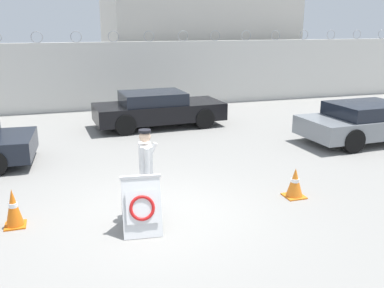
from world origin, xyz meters
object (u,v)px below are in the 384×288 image
traffic_cone_near (13,208)px  traffic_cone_mid (295,183)px  parked_car_far_side (370,122)px  barricade_sign (141,204)px  parked_car_rear_sedan (158,109)px  security_guard (146,169)px

traffic_cone_near → traffic_cone_mid: 5.65m
traffic_cone_mid → parked_car_far_side: 5.71m
traffic_cone_mid → traffic_cone_near: bearing=176.7°
barricade_sign → parked_car_rear_sedan: 8.12m
traffic_cone_near → barricade_sign: bearing=-20.9°
parked_car_far_side → traffic_cone_near: bearing=-166.1°
parked_car_far_side → security_guard: bearing=-159.9°
security_guard → parked_car_far_side: (7.84, 3.26, -0.32)m
security_guard → traffic_cone_near: bearing=89.5°
traffic_cone_near → security_guard: bearing=-5.9°
traffic_cone_mid → parked_car_rear_sedan: bearing=100.1°
parked_car_rear_sedan → traffic_cone_near: bearing=-124.4°
barricade_sign → security_guard: size_ratio=0.60×
barricade_sign → parked_car_far_side: bearing=32.1°
barricade_sign → traffic_cone_near: barricade_sign is taller
security_guard → traffic_cone_mid: size_ratio=2.64×
parked_car_rear_sedan → traffic_cone_mid: bearing=-82.5°
parked_car_rear_sedan → barricade_sign: bearing=-107.8°
security_guard → traffic_cone_mid: security_guard is taller
security_guard → traffic_cone_mid: (3.21, -0.07, -0.63)m
security_guard → parked_car_far_side: bearing=-62.0°
traffic_cone_near → parked_car_far_side: size_ratio=0.16×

